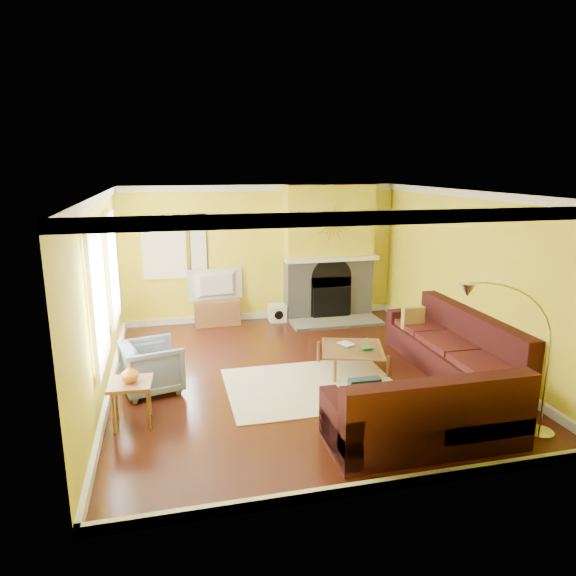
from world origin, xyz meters
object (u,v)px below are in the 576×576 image
object	(u,v)px
media_console	(217,312)
coffee_table	(352,358)
arc_lamp	(509,364)
sectional_sofa	(402,358)
armchair	(152,367)
side_table	(132,403)

from	to	relation	value
media_console	coffee_table	bearing A→B (deg)	-57.91
coffee_table	arc_lamp	distance (m)	2.67
sectional_sofa	armchair	xyz separation A→B (m)	(-3.40, 0.74, -0.10)
media_console	side_table	bearing A→B (deg)	-110.47
coffee_table	side_table	world-z (taller)	side_table
coffee_table	armchair	xyz separation A→B (m)	(-2.97, -0.06, 0.17)
coffee_table	media_console	distance (m)	3.33
side_table	armchair	bearing A→B (deg)	76.35
arc_lamp	side_table	bearing A→B (deg)	161.29
media_console	side_table	world-z (taller)	side_table
armchair	arc_lamp	bearing A→B (deg)	-134.17
sectional_sofa	arc_lamp	size ratio (longest dim) A/B	1.97
coffee_table	armchair	bearing A→B (deg)	-178.75
coffee_table	side_table	distance (m)	3.34
sectional_sofa	media_console	xyz separation A→B (m)	(-2.20, 3.63, -0.21)
sectional_sofa	media_console	size ratio (longest dim) A/B	4.18
sectional_sofa	armchair	size ratio (longest dim) A/B	4.76
media_console	side_table	size ratio (longest dim) A/B	1.61
sectional_sofa	media_console	distance (m)	4.25
side_table	media_console	bearing A→B (deg)	69.53
coffee_table	side_table	xyz separation A→B (m)	(-3.19, -0.98, 0.09)
coffee_table	side_table	size ratio (longest dim) A/B	1.68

